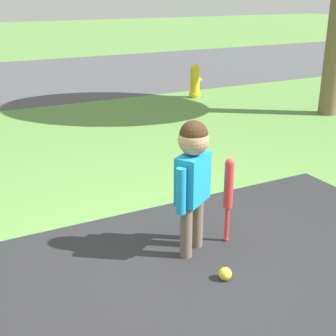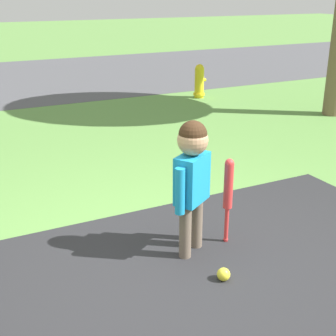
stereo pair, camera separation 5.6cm
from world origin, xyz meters
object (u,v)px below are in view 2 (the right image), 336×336
at_px(baseball_bat, 228,189).
at_px(fire_hydrant, 199,81).
at_px(child, 192,170).
at_px(sports_ball, 224,274).

distance_m(baseball_bat, fire_hydrant, 5.51).
bearing_deg(child, fire_hydrant, 26.72).
height_order(child, sports_ball, child).
distance_m(child, fire_hydrant, 5.69).
bearing_deg(child, baseball_bat, -31.23).
height_order(sports_ball, fire_hydrant, fire_hydrant).
height_order(baseball_bat, sports_ball, baseball_bat).
relative_size(baseball_bat, fire_hydrant, 1.14).
relative_size(child, fire_hydrant, 1.68).
relative_size(child, sports_ball, 11.13).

